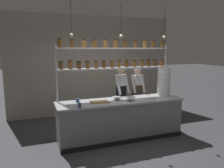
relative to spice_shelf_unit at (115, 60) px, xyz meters
name	(u,v)px	position (x,y,z in m)	size (l,w,h in m)	color
ground_plane	(120,138)	(0.01, -0.33, -1.84)	(40.00, 40.00, 0.00)	#3D3D42
back_wall	(93,65)	(0.01, 1.98, -0.27)	(5.36, 0.12, 3.14)	#9E9384
prep_counter	(120,119)	(0.01, -0.33, -1.38)	(2.96, 0.76, 0.92)	gray
spice_shelf_unit	(115,60)	(0.00, 0.00, 0.00)	(2.84, 0.28, 2.32)	#B7BABF
chef_left	(121,93)	(0.30, 0.32, -0.89)	(0.41, 0.34, 1.66)	black
chef_center	(137,92)	(0.84, 0.47, -0.92)	(0.37, 0.29, 1.61)	black
container_stack	(164,82)	(1.24, -0.23, -0.57)	(0.33, 0.33, 0.70)	white
cutting_board	(99,102)	(-0.52, -0.37, -0.91)	(0.40, 0.26, 0.02)	#A88456
prep_bowl_near_left	(117,99)	(-0.05, -0.29, -0.88)	(0.25, 0.25, 0.07)	white
prep_bowl_center_front	(131,99)	(0.21, -0.47, -0.89)	(0.22, 0.22, 0.06)	silver
serving_cup_front	(78,100)	(-0.96, -0.18, -0.88)	(0.08, 0.08, 0.08)	#334C70
serving_cup_by_board	(80,105)	(-1.02, -0.64, -0.87)	(0.07, 0.07, 0.09)	#334C70
pendant_light_row	(121,34)	(0.01, -0.33, 0.58)	(2.28, 0.07, 0.74)	black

